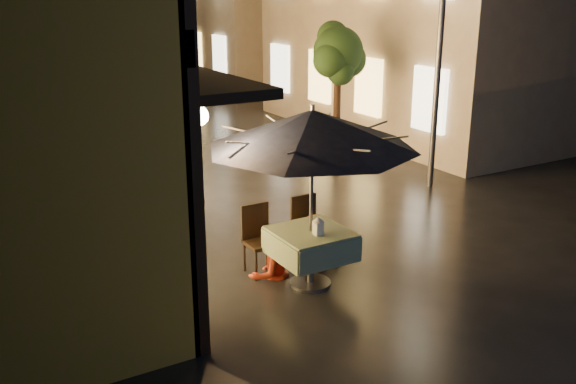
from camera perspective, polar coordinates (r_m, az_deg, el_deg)
ground at (r=10.05m, az=7.49°, el=-4.93°), size 90.00×90.00×0.00m
east_building_near at (r=19.12m, az=14.11°, el=15.96°), size 7.30×9.30×6.80m
street_tree at (r=14.42m, az=4.50°, el=12.03°), size 1.43×1.20×3.15m
streetlamp_near at (r=12.80m, az=13.37°, el=13.12°), size 0.36×0.36×4.23m
streetlamp_far at (r=23.03m, az=-8.25°, el=15.29°), size 0.36×0.36×4.23m
cafe_table at (r=8.57m, az=2.03°, el=-4.65°), size 0.99×0.99×0.78m
patio_umbrella at (r=8.11m, az=2.15°, el=5.61°), size 2.75×2.75×2.46m
cafe_chair_left at (r=9.00m, az=-2.64°, el=-3.88°), size 0.42×0.42×0.97m
cafe_chair_right at (r=9.37m, az=1.69°, el=-2.97°), size 0.42×0.42×0.97m
table_lantern at (r=8.32m, az=2.70°, el=-2.93°), size 0.16×0.16×0.25m
person_orange at (r=8.80m, az=-1.67°, el=-3.02°), size 0.83×0.71×1.47m
person_yellow at (r=9.17m, az=2.66°, el=-2.19°), size 1.06×0.82×1.46m
bicycle_0 at (r=11.29m, az=-11.55°, el=-0.26°), size 1.72×1.10×0.85m
bicycle_1 at (r=12.29m, az=-12.72°, el=1.44°), size 1.68×1.00×0.98m
bicycle_2 at (r=13.07m, az=-16.17°, el=1.99°), size 1.82×0.97×0.91m
bicycle_3 at (r=14.20m, az=-15.58°, el=3.70°), size 1.88×0.66×1.11m
bicycle_4 at (r=15.16m, az=-16.81°, el=3.93°), size 1.69×1.16×0.84m
bicycle_5 at (r=15.98m, az=-17.94°, el=4.59°), size 1.51×0.56×0.88m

